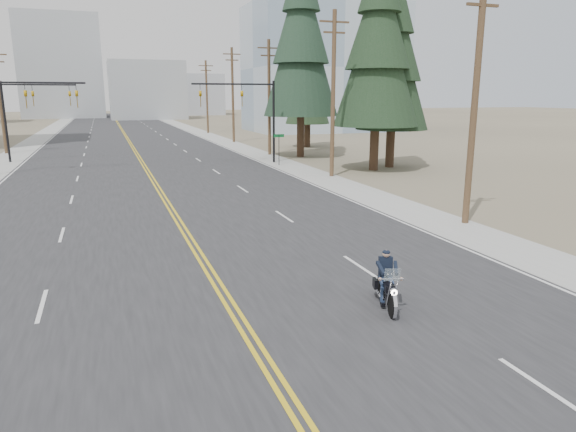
% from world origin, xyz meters
% --- Properties ---
extents(ground_plane, '(400.00, 400.00, 0.00)m').
position_xyz_m(ground_plane, '(0.00, 0.00, 0.00)').
color(ground_plane, '#776D56').
rests_on(ground_plane, ground).
extents(road, '(20.00, 200.00, 0.01)m').
position_xyz_m(road, '(0.00, 70.00, 0.01)').
color(road, '#303033').
rests_on(road, ground).
extents(sidewalk_left, '(3.00, 200.00, 0.01)m').
position_xyz_m(sidewalk_left, '(-11.50, 70.00, 0.01)').
color(sidewalk_left, '#A5A5A0').
rests_on(sidewalk_left, ground).
extents(sidewalk_right, '(3.00, 200.00, 0.01)m').
position_xyz_m(sidewalk_right, '(11.50, 70.00, 0.01)').
color(sidewalk_right, '#A5A5A0').
rests_on(sidewalk_right, ground).
extents(traffic_mast_left, '(7.10, 0.26, 7.00)m').
position_xyz_m(traffic_mast_left, '(-8.98, 32.00, 4.94)').
color(traffic_mast_left, black).
rests_on(traffic_mast_left, ground).
extents(traffic_mast_right, '(7.10, 0.26, 7.00)m').
position_xyz_m(traffic_mast_right, '(8.98, 32.00, 4.94)').
color(traffic_mast_right, black).
rests_on(traffic_mast_right, ground).
extents(traffic_mast_far, '(6.10, 0.26, 7.00)m').
position_xyz_m(traffic_mast_far, '(-9.31, 40.00, 4.87)').
color(traffic_mast_far, black).
rests_on(traffic_mast_far, ground).
extents(street_sign, '(0.90, 0.06, 2.62)m').
position_xyz_m(street_sign, '(10.80, 30.00, 1.80)').
color(street_sign, black).
rests_on(street_sign, ground).
extents(utility_pole_a, '(2.20, 0.30, 11.00)m').
position_xyz_m(utility_pole_a, '(12.50, 8.00, 5.73)').
color(utility_pole_a, brown).
rests_on(utility_pole_a, ground).
extents(utility_pole_b, '(2.20, 0.30, 11.50)m').
position_xyz_m(utility_pole_b, '(12.50, 23.00, 5.98)').
color(utility_pole_b, brown).
rests_on(utility_pole_b, ground).
extents(utility_pole_c, '(2.20, 0.30, 11.00)m').
position_xyz_m(utility_pole_c, '(12.50, 38.00, 5.73)').
color(utility_pole_c, brown).
rests_on(utility_pole_c, ground).
extents(utility_pole_d, '(2.20, 0.30, 11.50)m').
position_xyz_m(utility_pole_d, '(12.50, 53.00, 5.98)').
color(utility_pole_d, brown).
rests_on(utility_pole_d, ground).
extents(utility_pole_e, '(2.20, 0.30, 11.00)m').
position_xyz_m(utility_pole_e, '(12.50, 70.00, 5.73)').
color(utility_pole_e, brown).
rests_on(utility_pole_e, ground).
extents(utility_pole_left, '(2.20, 0.30, 10.50)m').
position_xyz_m(utility_pole_left, '(-12.50, 48.00, 5.48)').
color(utility_pole_left, brown).
rests_on(utility_pole_left, ground).
extents(glass_building, '(24.00, 16.00, 20.00)m').
position_xyz_m(glass_building, '(32.00, 70.00, 10.00)').
color(glass_building, '#9EB5CC').
rests_on(glass_building, ground).
extents(haze_bldg_b, '(18.00, 14.00, 14.00)m').
position_xyz_m(haze_bldg_b, '(8.00, 125.00, 7.00)').
color(haze_bldg_b, '#ADB2B7').
rests_on(haze_bldg_b, ground).
extents(haze_bldg_c, '(16.00, 12.00, 18.00)m').
position_xyz_m(haze_bldg_c, '(40.00, 110.00, 9.00)').
color(haze_bldg_c, '#B7BCC6').
rests_on(haze_bldg_c, ground).
extents(haze_bldg_d, '(20.00, 15.00, 26.00)m').
position_xyz_m(haze_bldg_d, '(-12.00, 140.00, 13.00)').
color(haze_bldg_d, '#ADB2B7').
rests_on(haze_bldg_d, ground).
extents(haze_bldg_e, '(14.00, 14.00, 12.00)m').
position_xyz_m(haze_bldg_e, '(25.00, 150.00, 6.00)').
color(haze_bldg_e, '#B7BCC6').
rests_on(haze_bldg_e, ground).
extents(motorcyclist, '(1.44, 2.19, 1.58)m').
position_xyz_m(motorcyclist, '(4.11, 0.73, 0.79)').
color(motorcyclist, black).
rests_on(motorcyclist, ground).
extents(conifer_near, '(6.54, 6.54, 17.32)m').
position_xyz_m(conifer_near, '(17.00, 24.91, 9.95)').
color(conifer_near, '#382619').
rests_on(conifer_near, ground).
extents(conifer_mid, '(5.80, 5.80, 15.45)m').
position_xyz_m(conifer_mid, '(19.10, 26.03, 8.87)').
color(conifer_mid, '#382619').
rests_on(conifer_mid, ground).
extents(conifer_tall, '(7.01, 7.01, 19.48)m').
position_xyz_m(conifer_tall, '(14.79, 35.37, 11.19)').
color(conifer_tall, '#382619').
rests_on(conifer_tall, ground).
extents(conifer_far, '(4.98, 4.98, 13.33)m').
position_xyz_m(conifer_far, '(18.94, 44.04, 7.65)').
color(conifer_far, '#382619').
rests_on(conifer_far, ground).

